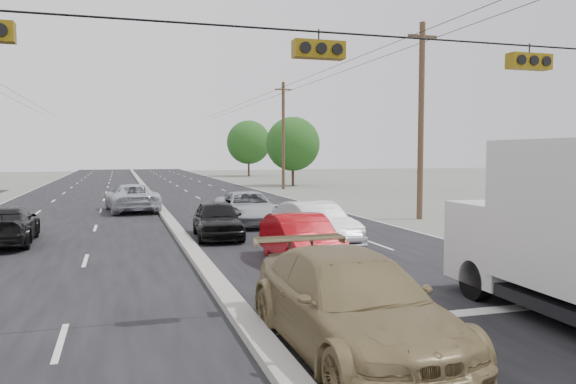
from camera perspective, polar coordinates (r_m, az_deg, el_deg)
name	(u,v)px	position (r m, az deg, el deg)	size (l,w,h in m)	color
ground	(246,327)	(11.38, -4.30, -13.47)	(200.00, 200.00, 0.00)	#606356
road_surface	(154,201)	(40.81, -13.48, -0.91)	(20.00, 160.00, 0.02)	black
center_median	(154,200)	(40.80, -13.48, -0.77)	(0.50, 160.00, 0.20)	gray
utility_pole_right_b	(421,120)	(29.64, 13.36, 7.17)	(1.60, 0.30, 10.00)	#422D1E
utility_pole_right_c	(283,135)	(52.76, -0.48, 5.84)	(1.60, 0.30, 10.00)	#422D1E
traffic_signals	(314,47)	(11.43, 2.65, 14.48)	(25.00, 0.30, 0.54)	black
tree_right_mid	(293,144)	(58.25, 0.50, 4.91)	(5.60, 5.60, 7.14)	#382619
tree_right_far	(249,142)	(82.67, -4.02, 5.06)	(6.40, 6.40, 8.16)	#382619
tan_sedan	(352,305)	(9.75, 6.49, -11.33)	(2.35, 5.78, 1.68)	olive
red_sedan	(301,239)	(17.36, 1.31, -4.84)	(1.58, 4.54, 1.49)	#9C090F
queue_car_a	(217,219)	(22.61, -7.19, -2.79)	(1.78, 4.43, 1.51)	black
queue_car_b	(315,224)	(20.80, 2.78, -3.26)	(1.67, 4.78, 1.58)	silver
queue_car_c	(247,208)	(26.77, -4.14, -1.67)	(2.56, 5.56, 1.54)	#ADAFB5
oncoming_near	(5,226)	(23.24, -26.78, -3.07)	(2.04, 5.02, 1.46)	black
oncoming_far	(132,198)	(33.80, -15.61, -0.59)	(2.64, 5.73, 1.59)	#B8B9C0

